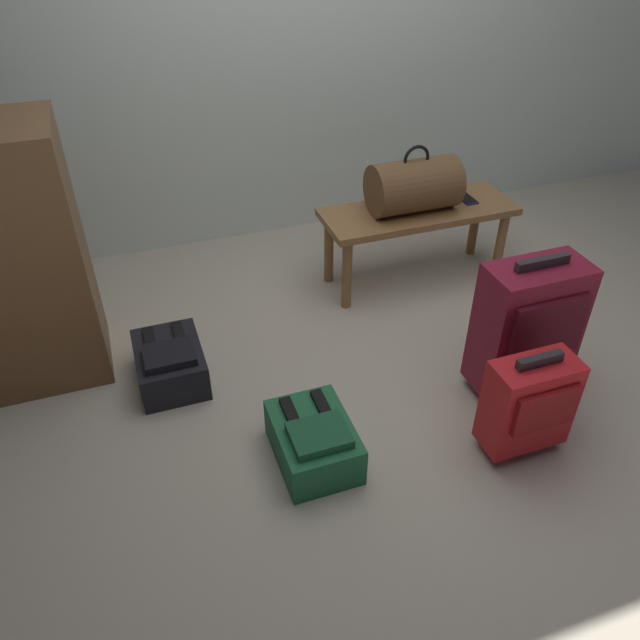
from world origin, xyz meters
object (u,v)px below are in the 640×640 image
at_px(duffel_bag_brown, 414,186).
at_px(suitcase_upright_burgundy, 528,326).
at_px(backpack_green, 314,441).
at_px(side_cabinet, 12,262).
at_px(backpack_dark, 170,363).
at_px(suitcase_small_red, 529,403).
at_px(bench, 418,220).
at_px(cell_phone, 466,198).

bearing_deg(duffel_bag_brown, suitcase_upright_burgundy, -86.04).
height_order(backpack_green, side_cabinet, side_cabinet).
relative_size(backpack_dark, side_cabinet, 0.35).
distance_m(duffel_bag_brown, suitcase_small_red, 1.29).
bearing_deg(side_cabinet, suitcase_upright_burgundy, -23.22).
distance_m(duffel_bag_brown, backpack_green, 1.43).
height_order(bench, side_cabinet, side_cabinet).
bearing_deg(backpack_green, backpack_dark, 125.11).
xyz_separation_m(suitcase_small_red, backpack_dark, (-1.21, 0.84, -0.15)).
height_order(suitcase_upright_burgundy, backpack_dark, suitcase_upright_burgundy).
distance_m(cell_phone, backpack_dark, 1.73).
bearing_deg(backpack_green, side_cabinet, 136.69).
height_order(bench, duffel_bag_brown, duffel_bag_brown).
xyz_separation_m(backpack_green, backpack_dark, (-0.44, 0.63, 0.00)).
xyz_separation_m(duffel_bag_brown, suitcase_small_red, (-0.12, -1.25, -0.31)).
relative_size(duffel_bag_brown, backpack_green, 1.16).
relative_size(suitcase_small_red, side_cabinet, 0.42).
bearing_deg(side_cabinet, duffel_bag_brown, 3.71).
height_order(cell_phone, backpack_dark, cell_phone).
bearing_deg(suitcase_small_red, backpack_dark, 145.03).
distance_m(suitcase_upright_burgundy, suitcase_small_red, 0.37).
relative_size(duffel_bag_brown, backpack_dark, 1.16).
height_order(suitcase_small_red, side_cabinet, side_cabinet).
bearing_deg(suitcase_upright_burgundy, duffel_bag_brown, 93.96).
relative_size(cell_phone, suitcase_small_red, 0.31).
bearing_deg(suitcase_upright_burgundy, suitcase_small_red, -120.80).
distance_m(suitcase_small_red, backpack_green, 0.81).
xyz_separation_m(suitcase_upright_burgundy, suitcase_small_red, (-0.18, -0.31, -0.09)).
bearing_deg(suitcase_upright_burgundy, bench, 91.44).
distance_m(bench, backpack_dark, 1.45).
height_order(bench, suitcase_upright_burgundy, suitcase_upright_burgundy).
bearing_deg(cell_phone, backpack_green, -139.05).
relative_size(bench, suitcase_upright_burgundy, 1.55).
relative_size(suitcase_small_red, backpack_green, 1.21).
distance_m(bench, suitcase_small_red, 1.26).
height_order(duffel_bag_brown, backpack_dark, duffel_bag_brown).
relative_size(bench, side_cabinet, 0.91).
height_order(bench, cell_phone, cell_phone).
bearing_deg(backpack_green, duffel_bag_brown, 49.43).
height_order(cell_phone, suitcase_upright_burgundy, suitcase_upright_burgundy).
distance_m(duffel_bag_brown, cell_phone, 0.35).
relative_size(cell_phone, side_cabinet, 0.13).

